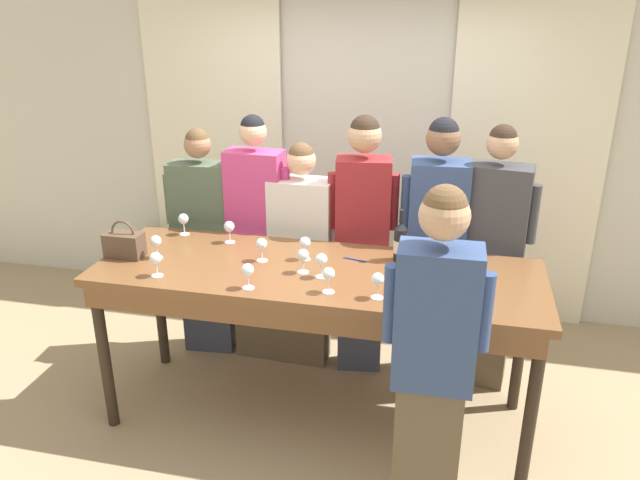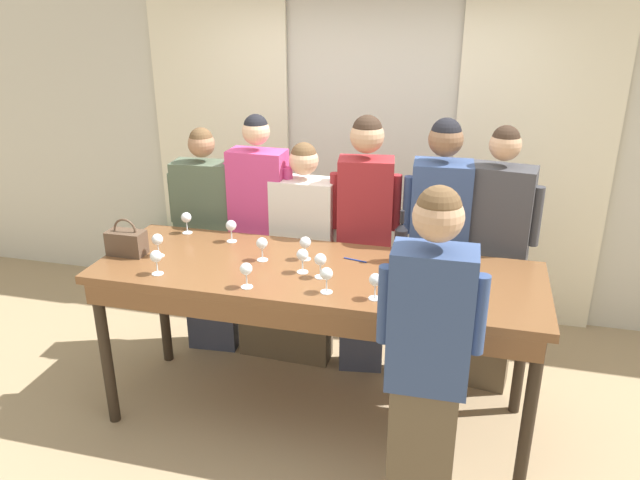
{
  "view_description": "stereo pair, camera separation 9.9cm",
  "coord_description": "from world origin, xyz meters",
  "px_view_note": "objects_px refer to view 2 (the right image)",
  "views": [
    {
      "loc": [
        0.76,
        -3.25,
        2.57
      ],
      "look_at": [
        0.0,
        0.09,
        1.19
      ],
      "focal_mm": 35.0,
      "sensor_mm": 36.0,
      "label": 1
    },
    {
      "loc": [
        0.85,
        -3.23,
        2.57
      ],
      "look_at": [
        0.0,
        0.09,
        1.19
      ],
      "focal_mm": 35.0,
      "sensor_mm": 36.0,
      "label": 2
    }
  ],
  "objects_px": {
    "tasting_bar": "(315,286)",
    "guest_beige_cap": "(492,261)",
    "wine_bottle": "(401,243)",
    "wine_glass_back_left": "(262,244)",
    "guest_pink_top": "(260,238)",
    "wine_glass_near_host": "(305,243)",
    "guest_striped_shirt": "(364,242)",
    "potted_plant": "(155,262)",
    "wine_glass_center_left": "(246,270)",
    "wine_glass_center_mid": "(302,256)",
    "handbag": "(126,242)",
    "guest_navy_coat": "(437,252)",
    "host_pouring": "(427,365)",
    "guest_cream_sweater": "(305,256)",
    "wine_glass_center_right": "(186,218)",
    "guest_olive_jacket": "(208,241)",
    "wine_glass_back_mid": "(157,240)",
    "wine_glass_front_mid": "(320,260)",
    "wine_glass_front_right": "(327,275)",
    "wine_glass_back_right": "(156,257)",
    "wine_glass_by_bottle": "(375,281)",
    "wine_glass_front_left": "(231,226)"
  },
  "relations": [
    {
      "from": "wine_glass_front_right",
      "to": "wine_glass_back_right",
      "type": "bearing_deg",
      "value": -179.19
    },
    {
      "from": "wine_glass_front_left",
      "to": "wine_glass_center_mid",
      "type": "height_order",
      "value": "same"
    },
    {
      "from": "guest_striped_shirt",
      "to": "wine_glass_near_host",
      "type": "bearing_deg",
      "value": -117.1
    },
    {
      "from": "wine_glass_center_mid",
      "to": "guest_pink_top",
      "type": "bearing_deg",
      "value": 126.14
    },
    {
      "from": "wine_glass_back_mid",
      "to": "guest_beige_cap",
      "type": "height_order",
      "value": "guest_beige_cap"
    },
    {
      "from": "wine_glass_center_left",
      "to": "wine_bottle",
      "type": "bearing_deg",
      "value": 36.46
    },
    {
      "from": "guest_olive_jacket",
      "to": "wine_glass_near_host",
      "type": "bearing_deg",
      "value": -30.59
    },
    {
      "from": "wine_glass_back_left",
      "to": "potted_plant",
      "type": "distance_m",
      "value": 2.18
    },
    {
      "from": "handbag",
      "to": "guest_navy_coat",
      "type": "distance_m",
      "value": 1.99
    },
    {
      "from": "wine_glass_center_mid",
      "to": "potted_plant",
      "type": "xyz_separation_m",
      "value": [
        -1.8,
        1.43,
        -0.85
      ]
    },
    {
      "from": "wine_glass_front_mid",
      "to": "wine_glass_front_right",
      "type": "relative_size",
      "value": 1.0
    },
    {
      "from": "tasting_bar",
      "to": "wine_glass_back_left",
      "type": "height_order",
      "value": "wine_glass_back_left"
    },
    {
      "from": "wine_glass_near_host",
      "to": "wine_glass_front_mid",
      "type": "bearing_deg",
      "value": -56.0
    },
    {
      "from": "wine_glass_back_left",
      "to": "guest_pink_top",
      "type": "height_order",
      "value": "guest_pink_top"
    },
    {
      "from": "wine_glass_front_right",
      "to": "guest_beige_cap",
      "type": "height_order",
      "value": "guest_beige_cap"
    },
    {
      "from": "wine_glass_front_left",
      "to": "guest_striped_shirt",
      "type": "xyz_separation_m",
      "value": [
        0.81,
        0.36,
        -0.17
      ]
    },
    {
      "from": "tasting_bar",
      "to": "guest_striped_shirt",
      "type": "relative_size",
      "value": 1.43
    },
    {
      "from": "wine_glass_near_host",
      "to": "guest_cream_sweater",
      "type": "height_order",
      "value": "guest_cream_sweater"
    },
    {
      "from": "guest_striped_shirt",
      "to": "tasting_bar",
      "type": "bearing_deg",
      "value": -103.92
    },
    {
      "from": "guest_cream_sweater",
      "to": "potted_plant",
      "type": "bearing_deg",
      "value": 155.68
    },
    {
      "from": "wine_glass_center_left",
      "to": "wine_glass_center_mid",
      "type": "bearing_deg",
      "value": 47.36
    },
    {
      "from": "wine_glass_front_right",
      "to": "wine_glass_back_mid",
      "type": "height_order",
      "value": "same"
    },
    {
      "from": "wine_glass_back_mid",
      "to": "guest_pink_top",
      "type": "bearing_deg",
      "value": 59.83
    },
    {
      "from": "handbag",
      "to": "wine_glass_back_left",
      "type": "xyz_separation_m",
      "value": [
        0.84,
        0.12,
        0.02
      ]
    },
    {
      "from": "guest_pink_top",
      "to": "guest_olive_jacket",
      "type": "bearing_deg",
      "value": 180.0
    },
    {
      "from": "wine_glass_near_host",
      "to": "guest_beige_cap",
      "type": "xyz_separation_m",
      "value": [
        1.12,
        0.52,
        -0.21
      ]
    },
    {
      "from": "wine_glass_center_right",
      "to": "wine_glass_near_host",
      "type": "bearing_deg",
      "value": -14.38
    },
    {
      "from": "wine_glass_center_left",
      "to": "guest_olive_jacket",
      "type": "relative_size",
      "value": 0.09
    },
    {
      "from": "wine_glass_center_mid",
      "to": "wine_glass_back_right",
      "type": "relative_size",
      "value": 1.0
    },
    {
      "from": "wine_glass_front_mid",
      "to": "wine_glass_by_bottle",
      "type": "relative_size",
      "value": 1.0
    },
    {
      "from": "guest_cream_sweater",
      "to": "guest_striped_shirt",
      "type": "bearing_deg",
      "value": -0.0
    },
    {
      "from": "wine_glass_front_right",
      "to": "wine_glass_near_host",
      "type": "distance_m",
      "value": 0.46
    },
    {
      "from": "wine_glass_by_bottle",
      "to": "guest_olive_jacket",
      "type": "relative_size",
      "value": 0.09
    },
    {
      "from": "tasting_bar",
      "to": "guest_beige_cap",
      "type": "height_order",
      "value": "guest_beige_cap"
    },
    {
      "from": "wine_glass_center_mid",
      "to": "wine_glass_near_host",
      "type": "distance_m",
      "value": 0.19
    },
    {
      "from": "guest_beige_cap",
      "to": "potted_plant",
      "type": "relative_size",
      "value": 3.02
    },
    {
      "from": "handbag",
      "to": "wine_glass_back_mid",
      "type": "height_order",
      "value": "handbag"
    },
    {
      "from": "wine_glass_front_right",
      "to": "guest_beige_cap",
      "type": "relative_size",
      "value": 0.08
    },
    {
      "from": "wine_bottle",
      "to": "guest_pink_top",
      "type": "bearing_deg",
      "value": 158.83
    },
    {
      "from": "guest_cream_sweater",
      "to": "wine_glass_back_left",
      "type": "bearing_deg",
      "value": -99.05
    },
    {
      "from": "wine_glass_center_right",
      "to": "guest_navy_coat",
      "type": "relative_size",
      "value": 0.08
    },
    {
      "from": "tasting_bar",
      "to": "wine_glass_front_right",
      "type": "xyz_separation_m",
      "value": [
        0.13,
        -0.25,
        0.2
      ]
    },
    {
      "from": "tasting_bar",
      "to": "wine_glass_near_host",
      "type": "distance_m",
      "value": 0.27
    },
    {
      "from": "guest_pink_top",
      "to": "host_pouring",
      "type": "height_order",
      "value": "host_pouring"
    },
    {
      "from": "wine_bottle",
      "to": "guest_pink_top",
      "type": "relative_size",
      "value": 0.18
    },
    {
      "from": "guest_beige_cap",
      "to": "wine_bottle",
      "type": "bearing_deg",
      "value": -143.9
    },
    {
      "from": "wine_glass_center_mid",
      "to": "wine_glass_front_mid",
      "type": "bearing_deg",
      "value": -18.63
    },
    {
      "from": "host_pouring",
      "to": "wine_bottle",
      "type": "bearing_deg",
      "value": 104.91
    },
    {
      "from": "guest_cream_sweater",
      "to": "guest_navy_coat",
      "type": "bearing_deg",
      "value": 0.0
    },
    {
      "from": "wine_glass_near_host",
      "to": "wine_glass_back_left",
      "type": "bearing_deg",
      "value": -162.67
    }
  ]
}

